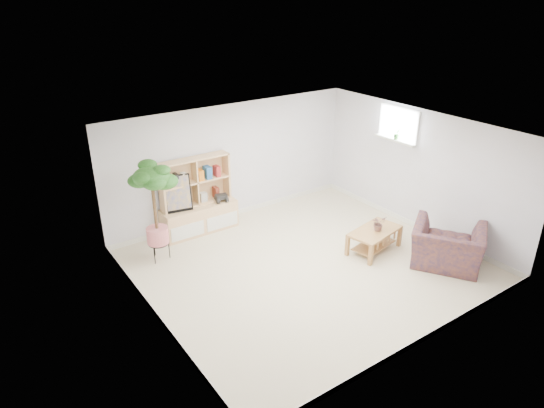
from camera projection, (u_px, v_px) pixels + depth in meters
floor at (306, 265)px, 8.53m from camera, size 5.50×5.00×0.01m
ceiling at (311, 133)px, 7.54m from camera, size 5.50×5.00×0.01m
walls at (308, 203)px, 8.04m from camera, size 5.51×5.01×2.40m
baseboard at (306, 263)px, 8.51m from camera, size 5.50×5.00×0.10m
window at (399, 124)px, 9.57m from camera, size 0.10×0.98×0.68m
window_sill at (395, 140)px, 9.67m from camera, size 0.14×1.00×0.04m
storage_unit at (198, 196)px, 9.41m from camera, size 1.51×0.51×1.51m
poster at (178, 194)px, 9.11m from camera, size 0.53×0.21×0.71m
toy_truck at (221, 198)px, 9.62m from camera, size 0.36×0.29×0.17m
coffee_table at (374, 240)px, 8.93m from camera, size 1.12×0.76×0.42m
table_plant at (378, 223)px, 8.78m from camera, size 0.27×0.24×0.28m
floor_tree at (155, 213)px, 8.35m from camera, size 0.88×0.88×1.83m
armchair at (448, 244)px, 8.36m from camera, size 1.49×1.54×0.87m
sill_plant at (397, 134)px, 9.60m from camera, size 0.14×0.12×0.23m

